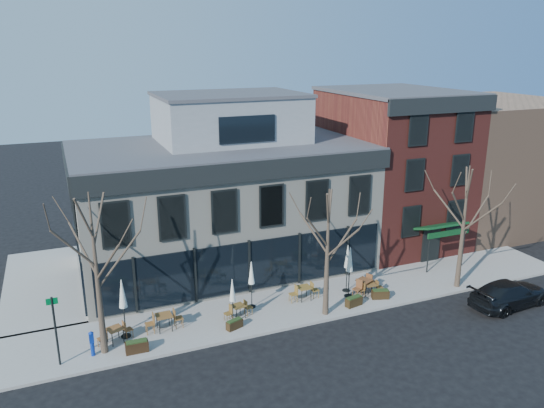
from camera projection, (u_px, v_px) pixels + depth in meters
name	position (u px, v px, depth m)	size (l,w,h in m)	color
ground	(249.00, 296.00, 31.25)	(120.00, 120.00, 0.00)	black
sidewalk_front	(315.00, 300.00, 30.52)	(33.50, 4.70, 0.15)	gray
sidewalk_side	(43.00, 285.00, 32.43)	(4.50, 12.00, 0.15)	gray
corner_building	(223.00, 197.00, 34.40)	(18.39, 10.39, 11.10)	beige
red_brick_building	(391.00, 166.00, 38.78)	(8.20, 11.78, 11.18)	maroon
bg_building	(486.00, 161.00, 43.53)	(12.00, 12.00, 10.00)	#8C664C
tree_corner	(97.00, 273.00, 24.09)	(3.93, 3.98, 7.92)	#382B21
tree_mid	(328.00, 251.00, 27.81)	(3.50, 3.55, 7.04)	#382B21
tree_right	(464.00, 226.00, 31.03)	(3.72, 3.77, 7.48)	#382B21
sign_pole	(55.00, 327.00, 23.72)	(0.50, 0.10, 3.40)	black
parked_sedan	(510.00, 294.00, 29.85)	(2.07, 5.09, 1.48)	black
call_box	(92.00, 343.00, 24.78)	(0.26, 0.26, 1.29)	#0B2C9A
cafe_set_0	(115.00, 334.00, 25.93)	(1.85, 0.99, 0.95)	brown
cafe_set_1	(164.00, 321.00, 27.06)	(1.98, 0.82, 1.04)	brown
cafe_set_2	(238.00, 310.00, 28.30)	(1.72, 0.79, 0.88)	brown
cafe_set_3	(304.00, 292.00, 30.30)	(1.85, 0.75, 0.98)	brown
cafe_set_4	(370.00, 288.00, 30.87)	(1.63, 0.70, 0.85)	brown
cafe_set_5	(364.00, 285.00, 31.11)	(1.97, 1.27, 1.03)	brown
umbrella_0	(123.00, 297.00, 25.95)	(0.50, 0.50, 3.12)	black
umbrella_1	(232.00, 293.00, 27.29)	(0.41, 0.41, 2.55)	black
umbrella_2	(251.00, 275.00, 29.03)	(0.44, 0.44, 2.73)	black
umbrella_3	(350.00, 262.00, 30.20)	(0.49, 0.49, 3.05)	black
umbrella_4	(347.00, 259.00, 30.92)	(0.46, 0.46, 2.90)	black
planter_0	(137.00, 346.00, 25.18)	(1.09, 0.46, 0.60)	black
planter_1	(234.00, 324.00, 27.28)	(0.96, 0.64, 0.50)	black
planter_2	(354.00, 301.00, 29.65)	(1.06, 0.59, 0.56)	black
planter_3	(380.00, 294.00, 30.51)	(1.06, 0.68, 0.55)	black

